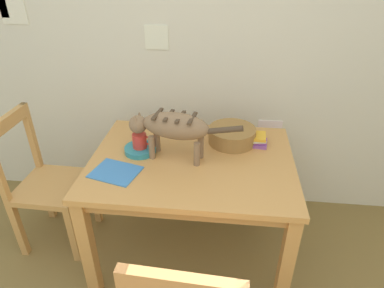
{
  "coord_description": "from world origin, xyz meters",
  "views": [
    {
      "loc": [
        0.19,
        -0.25,
        1.82
      ],
      "look_at": [
        0.01,
        1.4,
        0.84
      ],
      "focal_mm": 31.62,
      "sensor_mm": 36.0,
      "label": 1
    }
  ],
  "objects_px": {
    "coffee_mug": "(140,141)",
    "wicker_basket": "(232,135)",
    "dining_table": "(192,172)",
    "magazine": "(116,172)",
    "cat": "(172,127)",
    "saucer_bowl": "(140,149)",
    "book_stack": "(251,139)",
    "wooden_chair_far": "(46,184)"
  },
  "relations": [
    {
      "from": "book_stack",
      "to": "wooden_chair_far",
      "type": "distance_m",
      "value": 1.37
    },
    {
      "from": "magazine",
      "to": "wicker_basket",
      "type": "xyz_separation_m",
      "value": [
        0.63,
        0.41,
        0.05
      ]
    },
    {
      "from": "coffee_mug",
      "to": "magazine",
      "type": "distance_m",
      "value": 0.25
    },
    {
      "from": "coffee_mug",
      "to": "wicker_basket",
      "type": "bearing_deg",
      "value": 18.23
    },
    {
      "from": "book_stack",
      "to": "wicker_basket",
      "type": "height_order",
      "value": "wicker_basket"
    },
    {
      "from": "dining_table",
      "to": "magazine",
      "type": "bearing_deg",
      "value": -155.48
    },
    {
      "from": "magazine",
      "to": "wicker_basket",
      "type": "bearing_deg",
      "value": 47.76
    },
    {
      "from": "cat",
      "to": "wooden_chair_far",
      "type": "distance_m",
      "value": 0.98
    },
    {
      "from": "cat",
      "to": "magazine",
      "type": "height_order",
      "value": "cat"
    },
    {
      "from": "cat",
      "to": "coffee_mug",
      "type": "xyz_separation_m",
      "value": [
        -0.2,
        0.03,
        -0.12
      ]
    },
    {
      "from": "dining_table",
      "to": "saucer_bowl",
      "type": "xyz_separation_m",
      "value": [
        -0.32,
        0.04,
        0.11
      ]
    },
    {
      "from": "cat",
      "to": "wicker_basket",
      "type": "xyz_separation_m",
      "value": [
        0.34,
        0.21,
        -0.15
      ]
    },
    {
      "from": "dining_table",
      "to": "coffee_mug",
      "type": "bearing_deg",
      "value": 172.38
    },
    {
      "from": "cat",
      "to": "wicker_basket",
      "type": "relative_size",
      "value": 2.23
    },
    {
      "from": "magazine",
      "to": "wooden_chair_far",
      "type": "height_order",
      "value": "wooden_chair_far"
    },
    {
      "from": "saucer_bowl",
      "to": "coffee_mug",
      "type": "height_order",
      "value": "coffee_mug"
    },
    {
      "from": "wooden_chair_far",
      "to": "saucer_bowl",
      "type": "bearing_deg",
      "value": 93.4
    },
    {
      "from": "book_stack",
      "to": "wicker_basket",
      "type": "bearing_deg",
      "value": 178.29
    },
    {
      "from": "magazine",
      "to": "wicker_basket",
      "type": "distance_m",
      "value": 0.75
    },
    {
      "from": "cat",
      "to": "coffee_mug",
      "type": "distance_m",
      "value": 0.24
    },
    {
      "from": "cat",
      "to": "book_stack",
      "type": "bearing_deg",
      "value": -55.97
    },
    {
      "from": "dining_table",
      "to": "magazine",
      "type": "distance_m",
      "value": 0.45
    },
    {
      "from": "saucer_bowl",
      "to": "wooden_chair_far",
      "type": "distance_m",
      "value": 0.72
    },
    {
      "from": "saucer_bowl",
      "to": "magazine",
      "type": "bearing_deg",
      "value": -110.57
    },
    {
      "from": "magazine",
      "to": "wooden_chair_far",
      "type": "distance_m",
      "value": 0.67
    },
    {
      "from": "dining_table",
      "to": "coffee_mug",
      "type": "height_order",
      "value": "coffee_mug"
    },
    {
      "from": "cat",
      "to": "coffee_mug",
      "type": "height_order",
      "value": "cat"
    },
    {
      "from": "wicker_basket",
      "to": "wooden_chair_far",
      "type": "relative_size",
      "value": 0.31
    },
    {
      "from": "cat",
      "to": "book_stack",
      "type": "xyz_separation_m",
      "value": [
        0.46,
        0.21,
        -0.17
      ]
    },
    {
      "from": "coffee_mug",
      "to": "wooden_chair_far",
      "type": "xyz_separation_m",
      "value": [
        -0.66,
        -0.02,
        -0.36
      ]
    },
    {
      "from": "coffee_mug",
      "to": "magazine",
      "type": "height_order",
      "value": "coffee_mug"
    },
    {
      "from": "cat",
      "to": "book_stack",
      "type": "distance_m",
      "value": 0.53
    },
    {
      "from": "dining_table",
      "to": "saucer_bowl",
      "type": "height_order",
      "value": "saucer_bowl"
    },
    {
      "from": "magazine",
      "to": "book_stack",
      "type": "height_order",
      "value": "book_stack"
    },
    {
      "from": "book_stack",
      "to": "dining_table",
      "type": "bearing_deg",
      "value": -147.95
    },
    {
      "from": "magazine",
      "to": "wooden_chair_far",
      "type": "relative_size",
      "value": 0.26
    },
    {
      "from": "coffee_mug",
      "to": "cat",
      "type": "bearing_deg",
      "value": -9.7
    },
    {
      "from": "cat",
      "to": "wooden_chair_far",
      "type": "bearing_deg",
      "value": 98.65
    },
    {
      "from": "coffee_mug",
      "to": "wicker_basket",
      "type": "height_order",
      "value": "coffee_mug"
    },
    {
      "from": "wicker_basket",
      "to": "magazine",
      "type": "bearing_deg",
      "value": -147.34
    },
    {
      "from": "saucer_bowl",
      "to": "wicker_basket",
      "type": "height_order",
      "value": "wicker_basket"
    },
    {
      "from": "wooden_chair_far",
      "to": "coffee_mug",
      "type": "bearing_deg",
      "value": 93.39
    }
  ]
}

